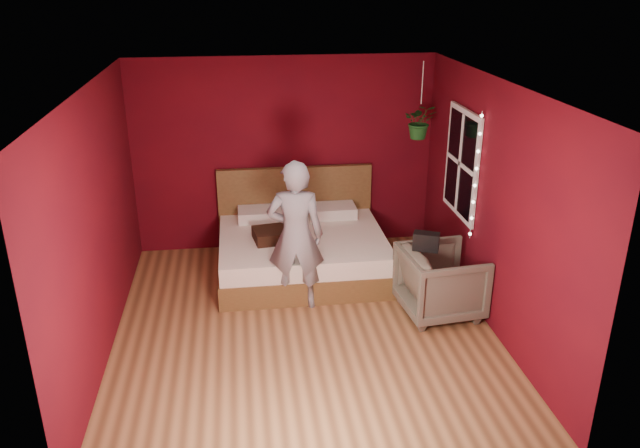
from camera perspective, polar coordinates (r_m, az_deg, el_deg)
The scene contains 10 objects.
floor at distance 6.86m, azimuth -1.47°, elevation -9.35°, with size 4.50×4.50×0.00m, color #9D6A3E.
room_walls at distance 6.16m, azimuth -1.62°, elevation 4.10°, with size 4.04×4.54×2.62m.
window at distance 7.49m, azimuth 12.80°, elevation 5.43°, with size 0.05×0.97×1.27m.
fairy_lights at distance 7.02m, azimuth 14.05°, elevation 4.19°, with size 0.04×0.04×1.45m.
bed at distance 7.98m, azimuth -1.71°, elevation -2.20°, with size 2.09×1.77×1.15m.
person at distance 6.90m, azimuth -2.25°, elevation -1.07°, with size 0.63×0.41×1.73m, color gray.
armchair at distance 7.07m, azimuth 10.98°, elevation -5.21°, with size 0.82×0.85×0.77m, color #605B4C.
handbag at distance 6.84m, azimuth 9.68°, elevation -1.58°, with size 0.28×0.14×0.20m, color black.
throw_pillow at distance 7.63m, azimuth -4.53°, elevation -1.01°, with size 0.40×0.40×0.14m, color #321A10.
hanging_plant at distance 7.81m, azimuth 9.13°, elevation 9.25°, with size 0.44×0.40×0.94m.
Camera 1 is at (-0.61, -5.82, 3.58)m, focal length 35.00 mm.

